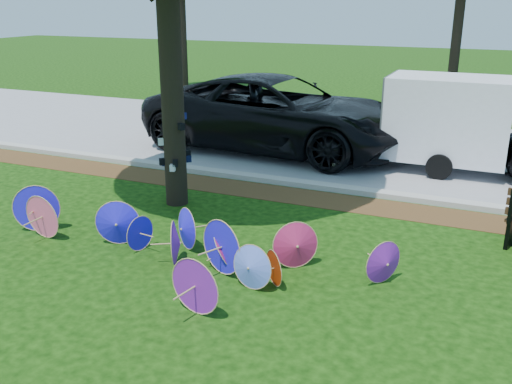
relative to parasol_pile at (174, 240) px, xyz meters
The scene contains 7 objects.
ground 0.92m from the parasol_pile, 63.97° to the right, with size 90.00×90.00×0.00m, color black.
mulch_strip 3.78m from the parasol_pile, 84.37° to the left, with size 90.00×1.00×0.01m, color #472D16.
curb 4.47m from the parasol_pile, 85.25° to the left, with size 90.00×0.30×0.12m, color #B7B5AD.
street 8.61m from the parasol_pile, 87.54° to the left, with size 90.00×8.00×0.01m, color gray.
parasol_pile is the anchor object (origin of this frame).
black_van 7.35m from the parasol_pile, 98.55° to the left, with size 3.35×7.26×2.02m, color black.
cargo_trailer 7.88m from the parasol_pile, 64.67° to the left, with size 2.78×1.76×2.55m, color white.
Camera 1 is at (4.09, -6.32, 4.00)m, focal length 40.00 mm.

